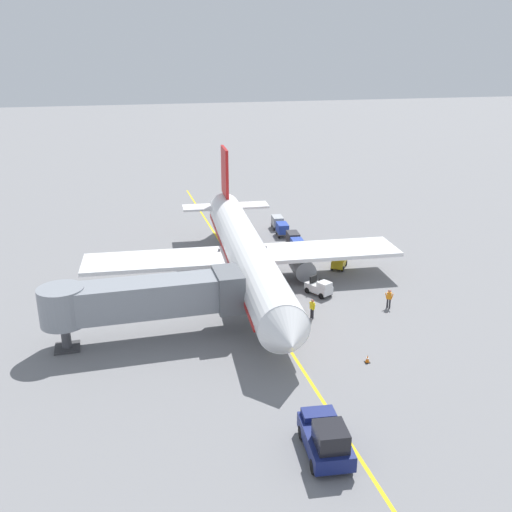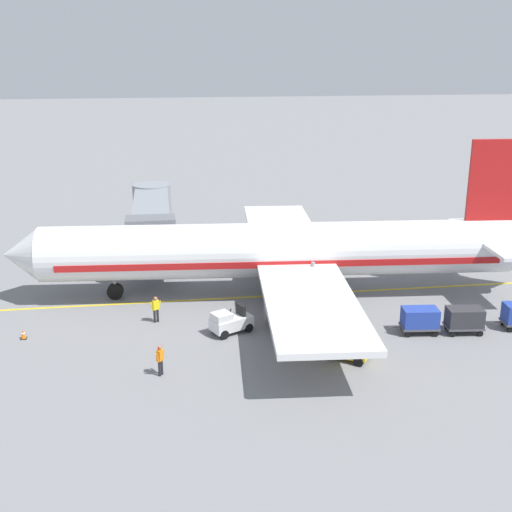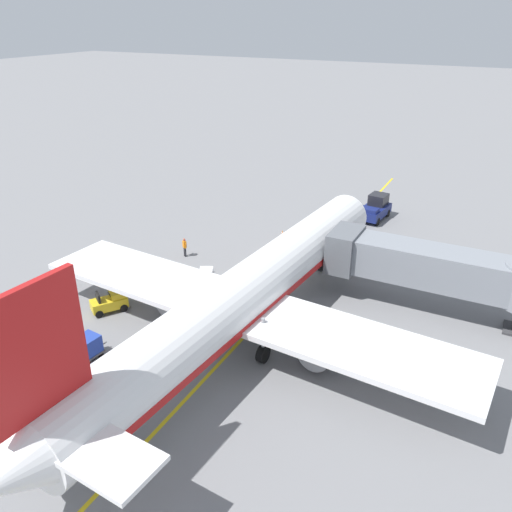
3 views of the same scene
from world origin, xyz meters
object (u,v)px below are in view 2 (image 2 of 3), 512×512
Objects in this scene: jet_bridge at (152,216)px; safety_cone_nose_left at (23,334)px; ground_crew_wing_walker at (156,308)px; ground_crew_loader at (160,359)px; parked_airliner at (283,251)px; baggage_cart_second_in_train at (464,318)px; baggage_tug_trailing at (345,347)px; baggage_cart_front at (420,318)px; baggage_tug_lead at (230,322)px.

jet_bridge is 25.47× the size of safety_cone_nose_left.
ground_crew_wing_walker reaches higher than safety_cone_nose_left.
ground_crew_loader reaches higher than safety_cone_nose_left.
parked_airliner is 12.64× the size of baggage_cart_second_in_train.
ground_crew_wing_walker and ground_crew_loader have the same top height.
baggage_tug_trailing is 0.93× the size of baggage_cart_second_in_train.
jet_bridge is 5.09× the size of baggage_cart_front.
parked_airliner is 9.64m from ground_crew_wing_walker.
jet_bridge reaches higher than safety_cone_nose_left.
baggage_cart_front is (2.65, -5.38, 0.24)m from baggage_tug_trailing.
baggage_tug_lead is 7.28m from baggage_tug_trailing.
ground_crew_loader is at bearing 92.52° from baggage_tug_trailing.
ground_crew_wing_walker is at bearing 57.01° from baggage_tug_trailing.
jet_bridge is at bearing 42.02° from baggage_cart_front.
baggage_cart_front is at bearing -78.66° from ground_crew_loader.
baggage_tug_lead is 0.94× the size of baggage_cart_second_in_train.
ground_crew_loader is at bearing 101.34° from baggage_cart_front.
safety_cone_nose_left is (5.73, 7.98, -0.66)m from ground_crew_loader.
baggage_cart_front is (-7.55, -6.94, -2.24)m from parked_airliner.
ground_crew_wing_walker is (-3.55, 8.68, -2.23)m from parked_airliner.
jet_bridge reaches higher than baggage_tug_lead.
ground_crew_loader is at bearing -178.85° from jet_bridge.
ground_crew_loader is (-10.64, 8.47, -2.23)m from parked_airliner.
jet_bridge reaches higher than baggage_cart_second_in_train.
ground_crew_wing_walker reaches higher than baggage_tug_lead.
ground_crew_loader is at bearing 98.63° from baggage_cart_second_in_train.
ground_crew_wing_walker is at bearing -179.16° from jet_bridge.
baggage_cart_second_in_train is at bearing -74.03° from baggage_tug_trailing.
parked_airliner is at bearing 42.61° from baggage_cart_front.
baggage_cart_front is at bearing -98.59° from baggage_tug_lead.
baggage_cart_second_in_train is 18.79m from ground_crew_wing_walker.
ground_crew_loader reaches higher than baggage_cart_front.
baggage_cart_front is 15.72m from ground_crew_loader.
ground_crew_loader reaches higher than baggage_tug_trailing.
baggage_cart_second_in_train is (-2.04, -13.88, 0.24)m from baggage_tug_lead.
parked_airliner reaches higher than baggage_cart_second_in_train.
ground_crew_wing_walker is at bearing 62.36° from baggage_tug_lead.
parked_airliner reaches higher than safety_cone_nose_left.
baggage_cart_front is 5.01× the size of safety_cone_nose_left.
baggage_tug_lead is at bearing 81.63° from baggage_cart_second_in_train.
parked_airliner is 2.49× the size of jet_bridge.
ground_crew_loader is 2.86× the size of safety_cone_nose_left.
jet_bridge reaches higher than baggage_cart_front.
parked_airliner is 10.50m from baggage_cart_front.
safety_cone_nose_left is (5.29, 18.01, -0.42)m from baggage_tug_trailing.
jet_bridge reaches higher than baggage_tug_trailing.
ground_crew_wing_walker reaches higher than baggage_cart_front.
ground_crew_loader is (-2.74, 18.06, 0.00)m from baggage_cart_second_in_train.
baggage_tug_trailing is 18.77m from safety_cone_nose_left.
baggage_tug_lead is 4.98m from ground_crew_wing_walker.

